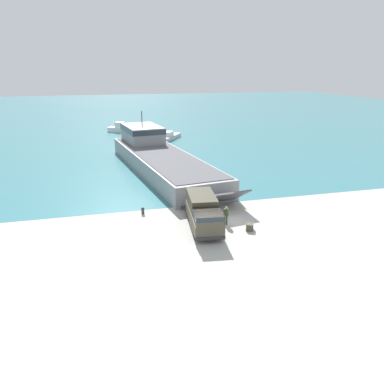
% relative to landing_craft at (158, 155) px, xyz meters
% --- Properties ---
extents(ground_plane, '(240.00, 240.00, 0.00)m').
position_rel_landing_craft_xyz_m(ground_plane, '(2.93, -21.83, -1.83)').
color(ground_plane, '#B7B5AD').
extents(water_surface, '(240.00, 180.00, 0.01)m').
position_rel_landing_craft_xyz_m(water_surface, '(2.93, 72.79, -1.83)').
color(water_surface, teal).
rests_on(water_surface, ground_plane).
extents(landing_craft, '(12.00, 35.16, 7.53)m').
position_rel_landing_craft_xyz_m(landing_craft, '(0.00, 0.00, 0.00)').
color(landing_craft, gray).
rests_on(landing_craft, ground_plane).
extents(military_truck, '(3.43, 7.58, 2.89)m').
position_rel_landing_craft_xyz_m(military_truck, '(0.37, -23.10, -0.30)').
color(military_truck, '#4C4738').
rests_on(military_truck, ground_plane).
extents(soldier_on_ramp, '(0.50, 0.45, 1.82)m').
position_rel_landing_craft_xyz_m(soldier_on_ramp, '(2.67, -22.95, -0.77)').
color(soldier_on_ramp, '#475638').
rests_on(soldier_on_ramp, ground_plane).
extents(moored_boat_a, '(6.73, 5.21, 2.30)m').
position_rel_landing_craft_xyz_m(moored_boat_a, '(-2.87, 34.35, -1.07)').
color(moored_boat_a, white).
rests_on(moored_boat_a, ground_plane).
extents(moored_boat_b, '(6.51, 8.17, 1.68)m').
position_rel_landing_craft_xyz_m(moored_boat_b, '(5.94, 22.50, -1.28)').
color(moored_boat_b, '#B7BABF').
rests_on(moored_boat_b, ground_plane).
extents(mooring_bollard, '(0.35, 0.35, 0.74)m').
position_rel_landing_craft_xyz_m(mooring_bollard, '(-4.71, -18.31, -1.44)').
color(mooring_bollard, '#333338').
rests_on(mooring_bollard, ground_plane).
extents(cargo_crate, '(0.91, 0.97, 0.64)m').
position_rel_landing_craft_xyz_m(cargo_crate, '(4.36, -24.77, -1.52)').
color(cargo_crate, '#4C4738').
rests_on(cargo_crate, ground_plane).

